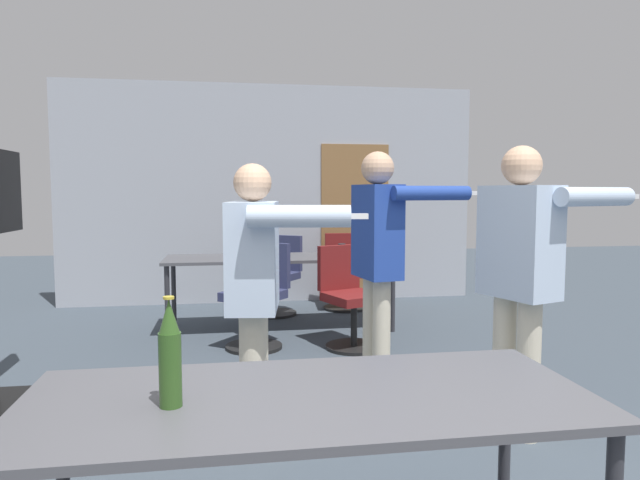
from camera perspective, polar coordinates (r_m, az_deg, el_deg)
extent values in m
cube|color=#A3A8B2|center=(7.43, -4.92, 4.58)|extent=(5.34, 0.10, 2.80)
cube|color=olive|center=(7.55, 3.50, 1.76)|extent=(0.90, 0.02, 2.05)
cube|color=#4C4C51|center=(1.97, -1.09, -15.56)|extent=(1.89, 0.80, 0.03)
cylinder|color=#2D2D33|center=(2.50, -24.32, -20.87)|extent=(0.05, 0.05, 0.73)
cylinder|color=#2D2D33|center=(2.68, 17.99, -18.91)|extent=(0.05, 0.05, 0.73)
cube|color=#4C4C51|center=(5.94, -3.98, -1.80)|extent=(2.36, 0.76, 0.03)
cylinder|color=#2D2D33|center=(5.69, -15.02, -6.13)|extent=(0.05, 0.05, 0.73)
cylinder|color=#2D2D33|center=(5.89, 7.29, -5.62)|extent=(0.05, 0.05, 0.73)
cylinder|color=#2D2D33|center=(6.32, -14.42, -5.02)|extent=(0.05, 0.05, 0.73)
cylinder|color=#2D2D33|center=(6.50, 5.68, -4.62)|extent=(0.05, 0.05, 0.73)
cylinder|color=beige|center=(3.68, 17.90, -11.49)|extent=(0.14, 0.14, 0.82)
cylinder|color=beige|center=(3.56, 20.10, -12.11)|extent=(0.14, 0.14, 0.82)
cube|color=silver|center=(3.49, 19.31, -0.15)|extent=(0.38, 0.50, 0.65)
sphere|color=#DBAD89|center=(3.48, 19.52, 7.04)|extent=(0.23, 0.23, 0.23)
cylinder|color=silver|center=(3.68, 16.17, -0.13)|extent=(0.11, 0.11, 0.56)
cylinder|color=silver|center=(3.52, 25.81, 3.92)|extent=(0.56, 0.28, 0.11)
cube|color=white|center=(3.77, 28.58, 3.84)|extent=(0.13, 0.07, 0.03)
cylinder|color=beige|center=(3.47, -6.42, -12.75)|extent=(0.15, 0.15, 0.77)
cylinder|color=beige|center=(3.28, -6.74, -13.81)|extent=(0.15, 0.15, 0.77)
cube|color=silver|center=(3.23, -6.69, -1.57)|extent=(0.33, 0.51, 0.61)
sphere|color=#DBAD89|center=(3.21, -6.77, 5.73)|extent=(0.21, 0.21, 0.21)
cylinder|color=silver|center=(3.52, -6.24, -1.48)|extent=(0.11, 0.11, 0.52)
cylinder|color=silver|center=(2.90, -2.11, 2.39)|extent=(0.54, 0.18, 0.11)
cube|color=white|center=(2.91, 3.66, 2.39)|extent=(0.12, 0.05, 0.03)
cylinder|color=beige|center=(4.21, 5.15, -9.17)|extent=(0.13, 0.13, 0.83)
cylinder|color=beige|center=(4.05, 6.15, -9.71)|extent=(0.13, 0.13, 0.83)
cube|color=#23429E|center=(4.01, 5.73, 0.87)|extent=(0.29, 0.44, 0.65)
sphere|color=#DBAD89|center=(4.01, 5.79, 7.18)|extent=(0.23, 0.23, 0.23)
cylinder|color=#23429E|center=(4.24, 4.31, 0.90)|extent=(0.10, 0.10, 0.56)
cylinder|color=#23429E|center=(3.91, 11.10, 4.63)|extent=(0.57, 0.19, 0.10)
cube|color=white|center=(4.07, 14.92, 4.56)|extent=(0.12, 0.06, 0.03)
cylinder|color=black|center=(6.73, -4.59, -7.32)|extent=(0.52, 0.52, 0.03)
cylinder|color=black|center=(6.69, -4.60, -5.59)|extent=(0.06, 0.06, 0.38)
cube|color=navy|center=(6.65, -4.62, -3.64)|extent=(0.64, 0.64, 0.08)
cube|color=navy|center=(6.84, -3.50, -1.29)|extent=(0.39, 0.30, 0.42)
cylinder|color=black|center=(5.32, 3.40, -10.60)|extent=(0.52, 0.52, 0.03)
cylinder|color=black|center=(5.27, 3.42, -8.35)|extent=(0.06, 0.06, 0.40)
cube|color=maroon|center=(5.22, 3.43, -5.79)|extent=(0.60, 0.60, 0.08)
cube|color=maroon|center=(5.39, 1.90, -2.74)|extent=(0.43, 0.21, 0.42)
cylinder|color=black|center=(7.02, 2.50, -6.79)|extent=(0.52, 0.52, 0.03)
cylinder|color=black|center=(6.98, 2.50, -5.14)|extent=(0.06, 0.06, 0.38)
cube|color=maroon|center=(6.95, 2.51, -3.27)|extent=(0.49, 0.49, 0.08)
cube|color=maroon|center=(7.17, 2.25, -1.00)|extent=(0.44, 0.09, 0.42)
cylinder|color=black|center=(5.35, -6.63, -10.53)|extent=(0.52, 0.52, 0.03)
cylinder|color=black|center=(5.30, -6.65, -8.18)|extent=(0.06, 0.06, 0.42)
cube|color=navy|center=(5.24, -6.68, -5.51)|extent=(0.65, 0.65, 0.08)
cube|color=navy|center=(5.42, -5.11, -2.49)|extent=(0.38, 0.32, 0.42)
cylinder|color=#2D511E|center=(1.89, -14.75, -12.43)|extent=(0.07, 0.07, 0.24)
cone|color=#2D511E|center=(1.84, -14.86, -7.35)|extent=(0.06, 0.06, 0.11)
cylinder|color=gold|center=(1.83, -14.90, -5.60)|extent=(0.03, 0.03, 0.01)
cylinder|color=#232328|center=(6.11, 2.19, -0.91)|extent=(0.08, 0.08, 0.12)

